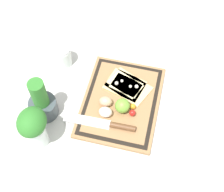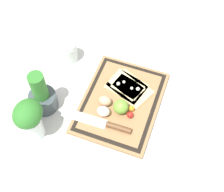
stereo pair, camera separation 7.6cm
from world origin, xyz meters
name	(u,v)px [view 2 (the right image)]	position (x,y,z in m)	size (l,w,h in m)	color
ground_plane	(121,103)	(0.00, 0.00, 0.00)	(6.00, 6.00, 0.00)	silver
cutting_board	(121,102)	(0.00, 0.00, 0.01)	(0.40, 0.31, 0.02)	#997047
pizza_slice_near	(129,88)	(0.07, -0.01, 0.02)	(0.18, 0.21, 0.02)	#DBBC7F
pizza_slice_far	(126,86)	(0.07, 0.00, 0.02)	(0.15, 0.18, 0.02)	#DBBC7F
knife	(108,125)	(-0.12, 0.01, 0.03)	(0.04, 0.28, 0.02)	silver
egg_brown	(105,101)	(-0.03, 0.06, 0.04)	(0.04, 0.05, 0.04)	tan
egg_pink	(103,111)	(-0.08, 0.05, 0.04)	(0.04, 0.05, 0.04)	beige
lime	(121,107)	(-0.04, -0.01, 0.05)	(0.06, 0.06, 0.06)	#70A838
cherry_tomato_red	(130,115)	(-0.06, -0.06, 0.03)	(0.03, 0.03, 0.03)	red
cherry_tomato_yellow	(132,108)	(-0.03, -0.05, 0.03)	(0.02, 0.02, 0.02)	orange
herb_pot	(42,96)	(-0.12, 0.29, 0.07)	(0.11, 0.11, 0.20)	#3D474C
sauce_jar	(69,53)	(0.14, 0.29, 0.04)	(0.08, 0.08, 0.10)	silver
herb_glass	(30,118)	(-0.24, 0.26, 0.12)	(0.12, 0.10, 0.20)	silver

